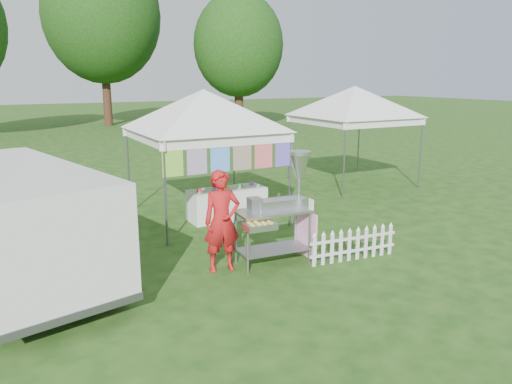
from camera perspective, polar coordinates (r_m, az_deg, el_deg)
ground at (r=8.87m, az=3.13°, el=-8.61°), size 120.00×120.00×0.00m
canopy_main at (r=11.37m, az=-6.04°, el=11.56°), size 4.24×4.24×3.45m
canopy_right at (r=15.52m, az=11.26°, el=11.78°), size 4.24×4.24×3.45m
tree_mid at (r=35.99m, az=-17.22°, el=18.67°), size 7.60×7.60×11.52m
tree_right at (r=32.42m, az=-2.01°, el=16.43°), size 5.60×5.60×8.42m
donut_cart at (r=8.78m, az=3.23°, el=-0.79°), size 1.49×0.93×1.99m
vendor at (r=8.49m, az=-3.91°, el=-3.34°), size 0.69×0.50×1.75m
cargo_van at (r=8.80m, az=-25.88°, el=-3.05°), size 2.82×4.88×1.91m
picket_fence at (r=9.27m, az=11.07°, el=-5.98°), size 1.79×0.20×0.56m
display_table at (r=11.73m, az=-3.31°, el=-1.34°), size 1.80×0.70×0.72m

